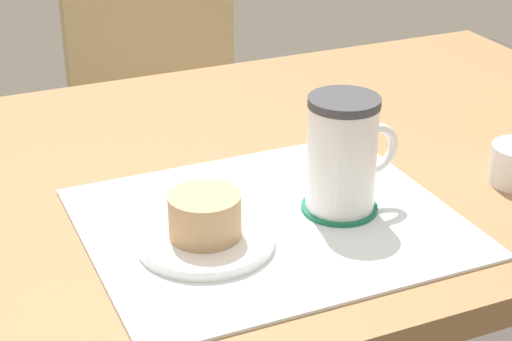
% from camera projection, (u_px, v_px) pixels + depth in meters
% --- Properties ---
extents(dining_table, '(1.26, 0.77, 0.72)m').
position_uv_depth(dining_table, '(249.00, 217.00, 1.15)').
color(dining_table, '#997047').
rests_on(dining_table, ground_plane).
extents(wooden_chair, '(0.45, 0.45, 0.90)m').
position_uv_depth(wooden_chair, '(176.00, 120.00, 1.84)').
color(wooden_chair, '#D1B27F').
rests_on(wooden_chair, ground_plane).
extents(placemat, '(0.41, 0.35, 0.00)m').
position_uv_depth(placemat, '(270.00, 222.00, 0.97)').
color(placemat, white).
rests_on(placemat, dining_table).
extents(pastry_plate, '(0.15, 0.15, 0.01)m').
position_uv_depth(pastry_plate, '(206.00, 240.00, 0.92)').
color(pastry_plate, white).
rests_on(pastry_plate, placemat).
extents(pastry, '(0.08, 0.08, 0.05)m').
position_uv_depth(pastry, '(205.00, 215.00, 0.91)').
color(pastry, tan).
rests_on(pastry, pastry_plate).
extents(coffee_coaster, '(0.09, 0.09, 0.00)m').
position_uv_depth(coffee_coaster, '(339.00, 207.00, 1.00)').
color(coffee_coaster, '#196B4C').
rests_on(coffee_coaster, placemat).
extents(coffee_mug, '(0.11, 0.08, 0.13)m').
position_uv_depth(coffee_mug, '(343.00, 153.00, 0.97)').
color(coffee_mug, white).
rests_on(coffee_mug, coffee_coaster).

